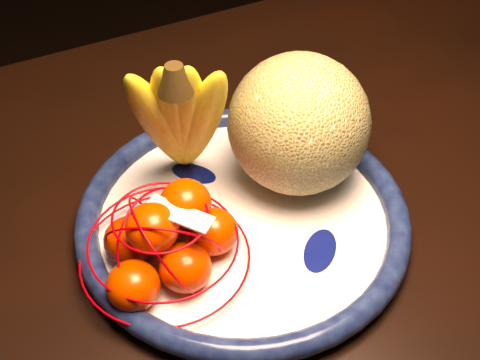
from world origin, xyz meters
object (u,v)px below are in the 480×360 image
object	(u,v)px
dining_table	(127,316)
banana_bunch	(180,114)
cantaloupe	(299,124)
mandarin_bag	(167,240)
fruit_bowl	(243,218)

from	to	relation	value
dining_table	banana_bunch	size ratio (longest dim) A/B	7.44
dining_table	banana_bunch	bearing A→B (deg)	35.57
cantaloupe	banana_bunch	size ratio (longest dim) A/B	0.76
banana_bunch	mandarin_bag	world-z (taller)	banana_bunch
dining_table	cantaloupe	distance (m)	0.31
dining_table	mandarin_bag	xyz separation A→B (m)	(0.06, -0.01, 0.13)
cantaloupe	mandarin_bag	size ratio (longest dim) A/B	0.73
cantaloupe	mandarin_bag	distance (m)	0.21
dining_table	cantaloupe	xyz separation A→B (m)	(0.24, 0.07, 0.18)
dining_table	fruit_bowl	size ratio (longest dim) A/B	4.19
cantaloupe	mandarin_bag	world-z (taller)	cantaloupe
dining_table	cantaloupe	world-z (taller)	cantaloupe
dining_table	mandarin_bag	distance (m)	0.15
fruit_bowl	mandarin_bag	bearing A→B (deg)	-161.65
banana_bunch	cantaloupe	bearing A→B (deg)	2.95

